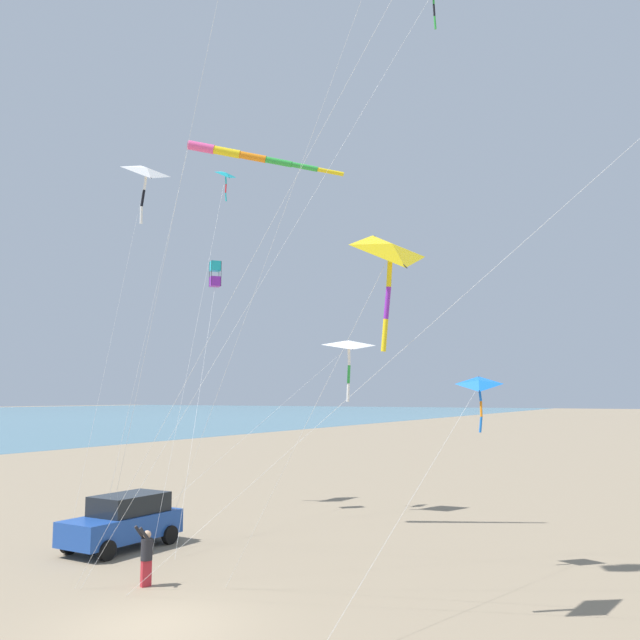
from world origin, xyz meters
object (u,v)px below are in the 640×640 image
at_px(kite_delta_orange_high_right, 349,345).
at_px(kite_windsock_purple_drifting, 244,156).
at_px(parked_car, 124,521).
at_px(kite_delta_checkered_midright, 479,385).
at_px(kite_delta_rainbow_low_near, 392,252).
at_px(kite_box_white_trailing, 215,274).
at_px(person_adult_flyer, 146,553).
at_px(cooler_box, 77,535).
at_px(kite_delta_small_distant, 226,177).
at_px(kite_delta_long_streamer_left, 147,172).

xyz_separation_m(kite_delta_orange_high_right, kite_windsock_purple_drifting, (1.75, 6.19, 7.66)).
relative_size(parked_car, kite_delta_checkered_midright, 0.42).
distance_m(kite_delta_rainbow_low_near, kite_box_white_trailing, 16.97).
distance_m(kite_windsock_purple_drifting, kite_box_white_trailing, 6.45).
xyz_separation_m(person_adult_flyer, kite_delta_rainbow_low_near, (-7.47, -0.43, 7.99)).
distance_m(cooler_box, kite_delta_small_distant, 17.26).
height_order(kite_delta_rainbow_low_near, kite_delta_long_streamer_left, kite_delta_long_streamer_left).
bearing_deg(kite_delta_checkered_midright, kite_box_white_trailing, -15.80).
bearing_deg(person_adult_flyer, kite_delta_checkered_midright, -139.83).
height_order(cooler_box, kite_windsock_purple_drifting, kite_windsock_purple_drifting).
xyz_separation_m(kite_delta_orange_high_right, kite_box_white_trailing, (5.55, 3.19, 3.41)).
distance_m(kite_windsock_purple_drifting, kite_delta_small_distant, 4.39).
height_order(person_adult_flyer, kite_delta_small_distant, kite_delta_small_distant).
height_order(person_adult_flyer, kite_box_white_trailing, kite_box_white_trailing).
relative_size(kite_delta_rainbow_low_near, kite_delta_long_streamer_left, 0.55).
distance_m(person_adult_flyer, kite_box_white_trailing, 15.84).
bearing_deg(kite_box_white_trailing, cooler_box, 86.04).
bearing_deg(kite_box_white_trailing, kite_delta_rainbow_low_near, 143.24).
relative_size(kite_delta_orange_high_right, kite_delta_checkered_midright, 0.93).
relative_size(kite_windsock_purple_drifting, kite_box_white_trailing, 1.36).
bearing_deg(kite_delta_rainbow_low_near, person_adult_flyer, 3.30).
relative_size(parked_car, person_adult_flyer, 2.57).
bearing_deg(kite_windsock_purple_drifting, kite_box_white_trailing, -38.35).
bearing_deg(parked_car, kite_windsock_purple_drifting, -114.15).
relative_size(cooler_box, person_adult_flyer, 0.37).
xyz_separation_m(parked_car, person_adult_flyer, (-4.13, 3.20, -0.03)).
distance_m(parked_car, kite_delta_checkered_midright, 13.28).
height_order(parked_car, cooler_box, parked_car).
xyz_separation_m(kite_box_white_trailing, kite_delta_checkered_midright, (-13.81, 3.91, -5.45)).
bearing_deg(kite_delta_small_distant, person_adult_flyer, 117.45).
height_order(kite_windsock_purple_drifting, kite_box_white_trailing, kite_windsock_purple_drifting).
relative_size(parked_car, kite_delta_small_distant, 0.27).
relative_size(kite_delta_rainbow_low_near, kite_delta_orange_high_right, 0.99).
bearing_deg(kite_delta_small_distant, kite_delta_checkered_midright, 163.78).
relative_size(person_adult_flyer, kite_delta_rainbow_low_near, 0.18).
xyz_separation_m(parked_car, kite_delta_orange_high_right, (-3.67, -10.49, 6.80)).
distance_m(kite_delta_long_streamer_left, kite_delta_small_distant, 4.81).
xyz_separation_m(person_adult_flyer, kite_delta_small_distant, (5.42, -10.44, 14.94)).
relative_size(kite_delta_long_streamer_left, kite_delta_checkered_midright, 1.69).
bearing_deg(kite_box_white_trailing, kite_delta_long_streamer_left, 7.14).
bearing_deg(kite_delta_checkered_midright, kite_windsock_purple_drifting, -5.13).
xyz_separation_m(parked_car, kite_delta_rainbow_low_near, (-11.60, 2.77, 7.96)).
relative_size(cooler_box, kite_delta_long_streamer_left, 0.04).
height_order(cooler_box, kite_delta_orange_high_right, kite_delta_orange_high_right).
bearing_deg(kite_delta_checkered_midright, kite_delta_orange_high_right, -40.67).
xyz_separation_m(cooler_box, kite_delta_small_distant, (-1.08, -7.20, 15.65)).
bearing_deg(kite_delta_rainbow_low_near, kite_box_white_trailing, -36.76).
bearing_deg(kite_delta_rainbow_low_near, kite_delta_long_streamer_left, -28.48).
xyz_separation_m(kite_delta_rainbow_low_near, kite_delta_small_distant, (12.89, -10.01, 6.95)).
bearing_deg(kite_delta_rainbow_low_near, kite_windsock_purple_drifting, -36.11).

